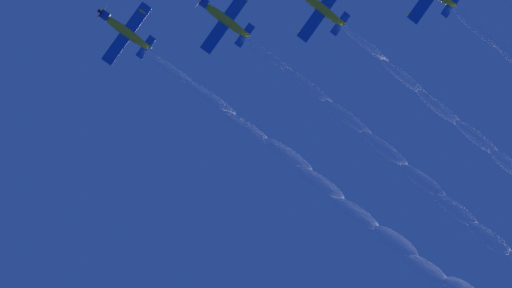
{
  "coord_description": "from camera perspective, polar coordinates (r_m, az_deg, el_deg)",
  "views": [
    {
      "loc": [
        -30.67,
        -16.69,
        2.05
      ],
      "look_at": [
        7.06,
        -18.68,
        83.5
      ],
      "focal_mm": 50.0,
      "sensor_mm": 36.0,
      "label": 1
    }
  ],
  "objects": [
    {
      "name": "smoke_trail_lead",
      "position": [
        95.38,
        9.0,
        -6.07
      ],
      "size": [
        34.34,
        48.21,
        7.17
      ],
      "color": "white"
    },
    {
      "name": "airplane_left_wingman",
      "position": [
        85.75,
        -2.64,
        10.02
      ],
      "size": [
        7.31,
        7.42,
        3.96
      ],
      "color": "gold"
    },
    {
      "name": "smoke_trail_left_wingman",
      "position": [
        95.55,
        16.5,
        -5.63
      ],
      "size": [
        35.16,
        47.77,
        7.59
      ],
      "color": "white"
    },
    {
      "name": "airplane_right_wingman",
      "position": [
        87.12,
        5.12,
        10.87
      ],
      "size": [
        7.41,
        7.44,
        3.72
      ],
      "color": "gold"
    },
    {
      "name": "airplane_lead",
      "position": [
        89.46,
        -10.5,
        8.92
      ],
      "size": [
        7.35,
        7.41,
        3.92
      ],
      "color": "gold"
    }
  ]
}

